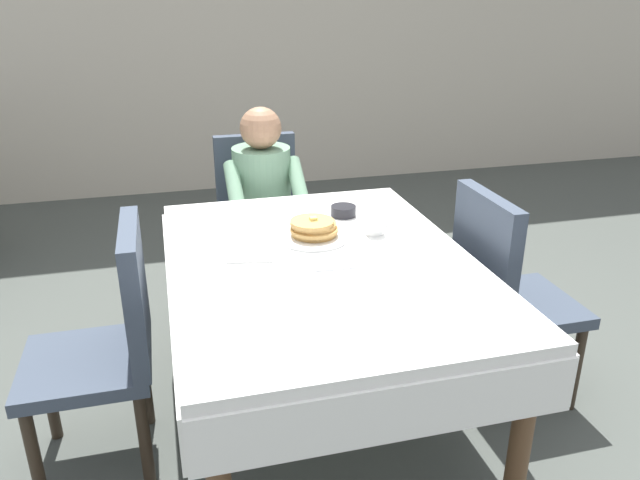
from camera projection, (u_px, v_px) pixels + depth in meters
ground_plane at (322, 421)px, 2.56m from camera, size 14.00×14.00×0.00m
dining_table_main at (322, 280)px, 2.31m from camera, size 1.12×1.52×0.74m
chair_diner at (260, 210)px, 3.39m from camera, size 0.44×0.45×0.93m
diner_person at (264, 195)px, 3.20m from camera, size 0.40×0.43×1.12m
chair_right_side at (502, 286)px, 2.54m from camera, size 0.45×0.44×0.93m
chair_left_side at (111, 336)px, 2.17m from camera, size 0.45×0.44×0.93m
plate_breakfast at (313, 237)px, 2.45m from camera, size 0.28×0.28×0.02m
breakfast_stack at (314, 228)px, 2.44m from camera, size 0.19×0.20×0.08m
cup_coffee at (375, 224)px, 2.49m from camera, size 0.11×0.08×0.08m
bowl_butter at (343, 211)px, 2.69m from camera, size 0.11×0.11×0.04m
fork_left_of_plate at (267, 245)px, 2.39m from camera, size 0.03×0.18×0.00m
knife_right_of_plate at (360, 235)px, 2.48m from camera, size 0.02×0.20×0.00m
spoon_near_edge at (335, 269)px, 2.18m from camera, size 0.15×0.02×0.00m
napkin_folded at (250, 256)px, 2.29m from camera, size 0.19×0.15×0.01m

